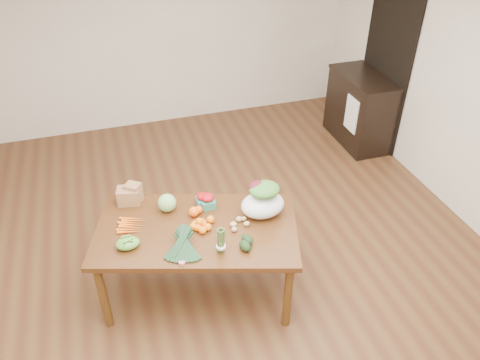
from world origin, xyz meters
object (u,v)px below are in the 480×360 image
object	(u,v)px
cabinet	(360,109)
mandarin_cluster	(199,223)
salad_bag	(263,201)
paper_bag	(128,194)
cabbage	(167,203)
dining_table	(199,260)
asparagus_bundle	(221,240)
kale_bunch	(183,247)

from	to	relation	value
cabinet	mandarin_cluster	size ratio (longest dim) A/B	5.67
salad_bag	paper_bag	bearing A→B (deg)	154.53
salad_bag	cabbage	bearing A→B (deg)	158.61
dining_table	cabinet	distance (m)	3.34
mandarin_cluster	asparagus_bundle	distance (m)	0.35
cabbage	kale_bunch	world-z (taller)	same
kale_bunch	asparagus_bundle	distance (m)	0.30
mandarin_cluster	cabinet	bearing A→B (deg)	36.97
paper_bag	dining_table	bearing A→B (deg)	-46.20
cabbage	salad_bag	world-z (taller)	salad_bag
kale_bunch	asparagus_bundle	size ratio (longest dim) A/B	1.60
dining_table	kale_bunch	distance (m)	0.56
kale_bunch	salad_bag	size ratio (longest dim) A/B	1.06
cabinet	cabbage	bearing A→B (deg)	-149.48
cabbage	mandarin_cluster	xyz separation A→B (m)	(0.21, -0.31, -0.03)
dining_table	cabbage	world-z (taller)	cabbage
salad_bag	kale_bunch	bearing A→B (deg)	-159.96
cabbage	cabinet	bearing A→B (deg)	30.52
cabbage	mandarin_cluster	bearing A→B (deg)	-55.67
cabinet	mandarin_cluster	bearing A→B (deg)	-143.03
paper_bag	kale_bunch	xyz separation A→B (m)	(0.32, -0.78, -0.01)
cabinet	asparagus_bundle	xyz separation A→B (m)	(-2.56, -2.33, 0.40)
kale_bunch	salad_bag	bearing A→B (deg)	37.38
cabbage	kale_bunch	distance (m)	0.57
paper_bag	mandarin_cluster	distance (m)	0.73
paper_bag	cabbage	size ratio (longest dim) A/B	1.61
asparagus_bundle	salad_bag	world-z (taller)	salad_bag
paper_bag	salad_bag	world-z (taller)	salad_bag
asparagus_bundle	paper_bag	bearing A→B (deg)	142.88
salad_bag	asparagus_bundle	bearing A→B (deg)	-143.78
dining_table	salad_bag	distance (m)	0.78
mandarin_cluster	paper_bag	bearing A→B (deg)	134.76
kale_bunch	asparagus_bundle	bearing A→B (deg)	4.37
dining_table	asparagus_bundle	xyz separation A→B (m)	(0.12, -0.34, 0.50)
kale_bunch	salad_bag	world-z (taller)	salad_bag
paper_bag	asparagus_bundle	xyz separation A→B (m)	(0.61, -0.85, 0.03)
kale_bunch	paper_bag	bearing A→B (deg)	129.57
cabinet	salad_bag	distance (m)	2.92
cabinet	kale_bunch	size ratio (longest dim) A/B	2.55
cabbage	asparagus_bundle	world-z (taller)	asparagus_bundle
cabinet	asparagus_bundle	distance (m)	3.49
cabinet	mandarin_cluster	distance (m)	3.34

